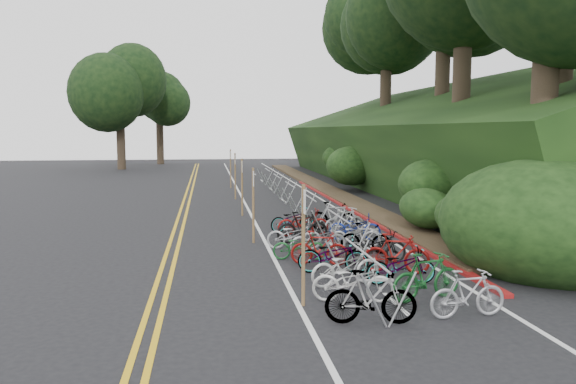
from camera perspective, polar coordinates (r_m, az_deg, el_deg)
The scene contains 11 objects.
ground at distance 13.82m, azimuth -4.31°, elevation -9.34°, with size 120.00×120.00×0.00m, color black.
road_markings at distance 23.72m, azimuth -4.45°, elevation -2.74°, with size 7.47×80.00×0.01m.
red_curb at distance 26.38m, azimuth 6.33°, elevation -1.74°, with size 0.25×28.00×0.10m, color maroon.
embankment at distance 35.17m, azimuth 15.02°, elevation 4.20°, with size 14.30×48.14×9.11m.
tree_cluster at distance 37.69m, azimuth 8.82°, elevation 18.10°, with size 32.45×54.04×18.38m.
bike_rack_front at distance 12.26m, azimuth 7.86°, elevation -7.41°, with size 1.11×3.33×1.10m.
bike_racks_rest at distance 26.72m, azimuth 0.20°, elevation 0.14°, with size 1.14×23.00×1.17m.
signpost_near at distance 11.82m, azimuth 1.57°, elevation -4.61°, with size 0.08×0.40×2.60m.
signposts_rest at distance 27.41m, azimuth -5.08°, elevation 1.48°, with size 0.08×18.40×2.50m.
bike_front at distance 16.24m, azimuth 1.13°, elevation -5.51°, with size 1.51×0.53×0.80m, color #144C1E.
bike_valet at distance 16.22m, azimuth 5.85°, elevation -5.24°, with size 3.23×11.88×1.07m.
Camera 1 is at (-0.88, -13.28, 3.72)m, focal length 35.00 mm.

